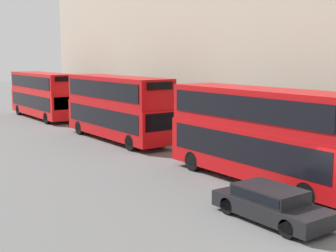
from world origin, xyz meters
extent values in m
cube|color=#B20C0F|center=(1.60, 5.28, 1.47)|extent=(2.55, 10.32, 2.24)
cube|color=#B20C0F|center=(1.60, 5.28, 3.47)|extent=(2.50, 10.11, 1.76)
cube|color=black|center=(1.60, 5.28, 1.74)|extent=(2.59, 9.49, 1.26)
cube|color=black|center=(1.60, 5.28, 3.56)|extent=(2.59, 9.49, 1.06)
cylinder|color=black|center=(0.48, 1.72, 0.50)|extent=(0.30, 1.00, 1.00)
cylinder|color=black|center=(0.48, 8.84, 0.50)|extent=(0.30, 1.00, 1.00)
cylinder|color=black|center=(2.73, 8.84, 0.50)|extent=(0.30, 1.00, 1.00)
cube|color=#B20C0F|center=(1.60, 18.72, 1.44)|extent=(2.55, 10.62, 2.19)
cube|color=#B20C0F|center=(1.60, 18.72, 3.48)|extent=(2.50, 10.41, 1.88)
cube|color=black|center=(1.60, 18.72, 1.71)|extent=(2.59, 9.77, 1.23)
cube|color=black|center=(1.60, 18.72, 3.57)|extent=(2.59, 9.77, 1.13)
cube|color=black|center=(1.60, 13.44, 1.88)|extent=(2.17, 0.06, 1.09)
cube|color=black|center=(1.60, 13.44, 4.04)|extent=(1.78, 0.06, 0.45)
cylinder|color=black|center=(0.48, 15.01, 0.50)|extent=(0.30, 1.00, 1.00)
cylinder|color=black|center=(2.73, 15.01, 0.50)|extent=(0.30, 1.00, 1.00)
cylinder|color=black|center=(0.48, 22.43, 0.50)|extent=(0.30, 1.00, 1.00)
cylinder|color=black|center=(2.73, 22.43, 0.50)|extent=(0.30, 1.00, 1.00)
cube|color=red|center=(1.60, 32.86, 1.43)|extent=(2.55, 10.77, 2.16)
cube|color=red|center=(1.60, 32.86, 3.37)|extent=(2.50, 10.56, 1.74)
cube|color=black|center=(1.60, 32.86, 1.69)|extent=(2.59, 9.91, 1.21)
cube|color=black|center=(1.60, 32.86, 3.46)|extent=(2.59, 9.91, 1.04)
cube|color=black|center=(1.60, 27.50, 1.86)|extent=(2.17, 0.06, 1.08)
cube|color=black|center=(1.60, 27.50, 3.90)|extent=(1.78, 0.06, 0.42)
cylinder|color=black|center=(0.48, 29.07, 0.50)|extent=(0.30, 1.00, 1.00)
cylinder|color=black|center=(2.73, 29.07, 0.50)|extent=(0.30, 1.00, 1.00)
cylinder|color=black|center=(0.48, 36.65, 0.50)|extent=(0.30, 1.00, 1.00)
cylinder|color=black|center=(2.73, 36.65, 0.50)|extent=(0.30, 1.00, 1.00)
cube|color=black|center=(-1.80, 1.46, 0.46)|extent=(1.79, 4.42, 0.57)
cube|color=black|center=(-1.80, 1.57, 0.98)|extent=(1.58, 2.43, 0.46)
cube|color=black|center=(-1.80, 1.57, 1.00)|extent=(1.61, 2.31, 0.30)
cylinder|color=black|center=(-2.59, 0.05, 0.32)|extent=(0.22, 0.64, 0.64)
cylinder|color=black|center=(-1.01, 0.05, 0.32)|extent=(0.22, 0.64, 0.64)
cylinder|color=black|center=(-2.59, 2.88, 0.32)|extent=(0.22, 0.64, 0.64)
cylinder|color=black|center=(-1.01, 2.88, 0.32)|extent=(0.22, 0.64, 0.64)
cylinder|color=maroon|center=(4.24, 31.30, 0.71)|extent=(0.36, 0.36, 1.43)
sphere|color=tan|center=(4.24, 31.30, 1.54)|extent=(0.22, 0.22, 0.22)
camera|label=1|loc=(-14.04, -9.45, 5.83)|focal=50.00mm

